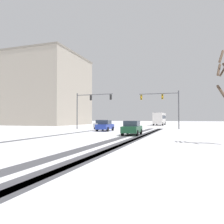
{
  "coord_description": "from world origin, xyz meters",
  "views": [
    {
      "loc": [
        9.94,
        -5.43,
        1.89
      ],
      "look_at": [
        0.0,
        24.01,
        2.8
      ],
      "focal_mm": 35.22,
      "sensor_mm": 36.0,
      "label": 1
    }
  ],
  "objects_px": {
    "traffic_signal_near_left": "(89,103)",
    "car_silver_lead": "(102,124)",
    "car_dark_green_third": "(132,128)",
    "car_blue_second": "(105,126)",
    "office_building_far_left_block": "(38,91)",
    "bus_oncoming": "(160,118)",
    "traffic_signal_near_right": "(164,102)"
  },
  "relations": [
    {
      "from": "bus_oncoming",
      "to": "car_dark_green_third",
      "type": "bearing_deg",
      "value": -88.15
    },
    {
      "from": "car_blue_second",
      "to": "office_building_far_left_block",
      "type": "bearing_deg",
      "value": 141.03
    },
    {
      "from": "traffic_signal_near_left",
      "to": "car_blue_second",
      "type": "xyz_separation_m",
      "value": [
        4.8,
        -4.82,
        -3.87
      ]
    },
    {
      "from": "traffic_signal_near_left",
      "to": "car_silver_lead",
      "type": "bearing_deg",
      "value": 35.14
    },
    {
      "from": "car_silver_lead",
      "to": "traffic_signal_near_left",
      "type": "bearing_deg",
      "value": -144.86
    },
    {
      "from": "traffic_signal_near_left",
      "to": "car_blue_second",
      "type": "bearing_deg",
      "value": -45.13
    },
    {
      "from": "car_dark_green_third",
      "to": "bus_oncoming",
      "type": "height_order",
      "value": "bus_oncoming"
    },
    {
      "from": "car_blue_second",
      "to": "office_building_far_left_block",
      "type": "height_order",
      "value": "office_building_far_left_block"
    },
    {
      "from": "office_building_far_left_block",
      "to": "car_dark_green_third",
      "type": "bearing_deg",
      "value": -40.71
    },
    {
      "from": "car_silver_lead",
      "to": "car_dark_green_third",
      "type": "height_order",
      "value": "same"
    },
    {
      "from": "traffic_signal_near_right",
      "to": "car_dark_green_third",
      "type": "height_order",
      "value": "traffic_signal_near_right"
    },
    {
      "from": "car_blue_second",
      "to": "office_building_far_left_block",
      "type": "relative_size",
      "value": 0.15
    },
    {
      "from": "car_silver_lead",
      "to": "office_building_far_left_block",
      "type": "xyz_separation_m",
      "value": [
        -28.84,
        19.5,
        9.52
      ]
    },
    {
      "from": "car_silver_lead",
      "to": "car_dark_green_third",
      "type": "relative_size",
      "value": 1.0
    },
    {
      "from": "car_blue_second",
      "to": "bus_oncoming",
      "type": "distance_m",
      "value": 32.35
    },
    {
      "from": "car_silver_lead",
      "to": "office_building_far_left_block",
      "type": "distance_m",
      "value": 36.09
    },
    {
      "from": "traffic_signal_near_right",
      "to": "bus_oncoming",
      "type": "relative_size",
      "value": 0.6
    },
    {
      "from": "car_silver_lead",
      "to": "bus_oncoming",
      "type": "bearing_deg",
      "value": 74.11
    },
    {
      "from": "traffic_signal_near_right",
      "to": "car_blue_second",
      "type": "xyz_separation_m",
      "value": [
        -8.1,
        -6.83,
        -3.85
      ]
    },
    {
      "from": "traffic_signal_near_left",
      "to": "bus_oncoming",
      "type": "bearing_deg",
      "value": 71.18
    },
    {
      "from": "traffic_signal_near_left",
      "to": "car_silver_lead",
      "type": "height_order",
      "value": "traffic_signal_near_left"
    },
    {
      "from": "car_blue_second",
      "to": "car_dark_green_third",
      "type": "xyz_separation_m",
      "value": [
        5.71,
        -6.55,
        0.0
      ]
    },
    {
      "from": "car_dark_green_third",
      "to": "office_building_far_left_block",
      "type": "relative_size",
      "value": 0.15
    },
    {
      "from": "traffic_signal_near_left",
      "to": "office_building_far_left_block",
      "type": "relative_size",
      "value": 0.25
    },
    {
      "from": "car_blue_second",
      "to": "bus_oncoming",
      "type": "relative_size",
      "value": 0.38
    },
    {
      "from": "traffic_signal_near_left",
      "to": "car_dark_green_third",
      "type": "bearing_deg",
      "value": -47.25
    },
    {
      "from": "traffic_signal_near_right",
      "to": "bus_oncoming",
      "type": "bearing_deg",
      "value": 98.21
    },
    {
      "from": "car_silver_lead",
      "to": "traffic_signal_near_right",
      "type": "bearing_deg",
      "value": 3.46
    },
    {
      "from": "traffic_signal_near_left",
      "to": "car_silver_lead",
      "type": "relative_size",
      "value": 1.68
    },
    {
      "from": "car_silver_lead",
      "to": "car_blue_second",
      "type": "distance_m",
      "value": 6.81
    },
    {
      "from": "traffic_signal_near_left",
      "to": "traffic_signal_near_right",
      "type": "bearing_deg",
      "value": 8.86
    },
    {
      "from": "bus_oncoming",
      "to": "office_building_far_left_block",
      "type": "xyz_separation_m",
      "value": [
        -36.19,
        -6.35,
        8.34
      ]
    }
  ]
}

